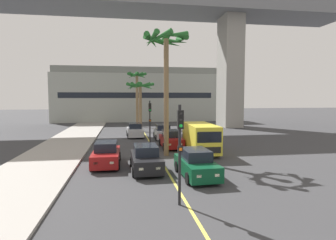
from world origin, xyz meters
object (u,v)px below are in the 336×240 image
Objects in this scene: car_queue_sixth at (106,155)px; traffic_light_median_far at (150,117)px; car_queue_fifth at (196,164)px; car_queue_front at (171,140)px; car_queue_fourth at (163,132)px; car_queue_third at (135,131)px; traffic_light_median_near at (180,141)px; palm_tree_near_median at (140,91)px; delivery_van at (201,137)px; palm_tree_far_median at (137,83)px; car_queue_second at (146,159)px; palm_tree_mid_median at (166,53)px.

traffic_light_median_far is (3.56, 6.75, 1.99)m from car_queue_sixth.
car_queue_fifth is at bearing -80.96° from traffic_light_median_far.
car_queue_fourth is (0.02, 5.40, 0.00)m from car_queue_front.
car_queue_third is 0.99× the size of traffic_light_median_near.
car_queue_third is at bearing -100.34° from palm_tree_near_median.
car_queue_fourth is 5.25m from traffic_light_median_far.
traffic_light_median_near is at bearing -65.71° from car_queue_sixth.
car_queue_third is 0.78× the size of delivery_van.
palm_tree_near_median is (3.40, 18.52, 4.66)m from car_queue_sixth.
car_queue_fourth is 0.49× the size of palm_tree_far_median.
traffic_light_median_far is at bearing 134.65° from delivery_van.
traffic_light_median_far reaches higher than delivery_van.
delivery_van is at bearing -56.36° from car_queue_front.
car_queue_third is at bearing 144.56° from car_queue_fourth.
palm_tree_far_median reaches higher than car_queue_fourth.
car_queue_second is 6.75m from delivery_van.
traffic_light_median_far reaches higher than car_queue_fifth.
car_queue_third is 0.63× the size of palm_tree_near_median.
palm_tree_near_median reaches higher than car_queue_second.
traffic_light_median_near reaches higher than car_queue_fifth.
traffic_light_median_far is 18.48m from palm_tree_far_median.
car_queue_third is 6.97m from traffic_light_median_far.
traffic_light_median_near is (-1.94, -13.47, 1.99)m from car_queue_front.
palm_tree_far_median is at bearing 92.82° from palm_tree_mid_median.
traffic_light_median_far is at bearing 101.39° from palm_tree_mid_median.
car_queue_fifth is 0.63× the size of palm_tree_near_median.
car_queue_sixth is at bearing -117.80° from traffic_light_median_far.
palm_tree_near_median is (-0.16, 11.77, 2.66)m from traffic_light_median_far.
palm_tree_far_median is (-0.12, 32.41, 4.00)m from traffic_light_median_near.
car_queue_second is at bearing 99.08° from traffic_light_median_near.
car_queue_front is 5.40m from car_queue_fourth.
delivery_van is at bearing 44.56° from car_queue_second.
car_queue_third is 12.96m from palm_tree_far_median.
traffic_light_median_near is 1.00× the size of traffic_light_median_far.
delivery_van is at bearing 22.15° from car_queue_sixth.
delivery_van is (4.84, -10.37, 0.57)m from car_queue_third.
traffic_light_median_near is at bearing -113.59° from car_queue_fifth.
traffic_light_median_near is at bearing -95.49° from palm_tree_mid_median.
car_queue_fifth is 1.01× the size of car_queue_sixth.
delivery_van reaches higher than car_queue_fourth.
car_queue_second is 0.49× the size of palm_tree_far_median.
car_queue_front is 13.76m from traffic_light_median_near.
delivery_van is (2.09, 6.55, 0.57)m from car_queue_fifth.
car_queue_fifth is 6.31m from car_queue_sixth.
palm_tree_near_median is at bearing 87.45° from car_queue_second.
car_queue_second is at bearing -114.16° from palm_tree_mid_median.
car_queue_front is 2.84m from traffic_light_median_far.
traffic_light_median_near reaches higher than car_queue_third.
car_queue_fourth and car_queue_fifth have the same top height.
car_queue_third is at bearing 99.49° from traffic_light_median_far.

